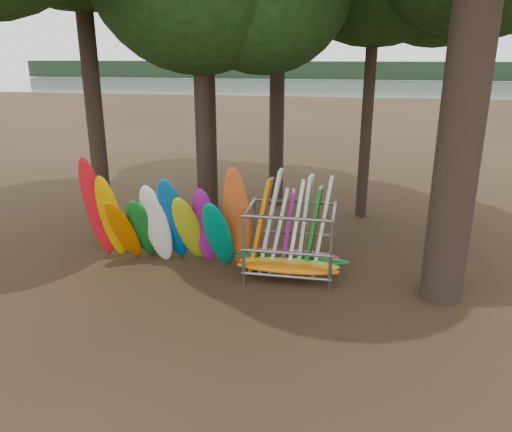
# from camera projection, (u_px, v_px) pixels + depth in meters

# --- Properties ---
(ground) EXTENTS (120.00, 120.00, 0.00)m
(ground) POSITION_uv_depth(u_px,v_px,m) (240.00, 284.00, 13.03)
(ground) COLOR #47331E
(ground) RESTS_ON ground
(lake) EXTENTS (160.00, 160.00, 0.00)m
(lake) POSITION_uv_depth(u_px,v_px,m) (335.00, 97.00, 69.02)
(lake) COLOR gray
(lake) RESTS_ON ground
(far_shore) EXTENTS (160.00, 4.00, 4.00)m
(far_shore) POSITION_uv_depth(u_px,v_px,m) (345.00, 70.00, 115.05)
(far_shore) COLOR black
(far_shore) RESTS_ON ground
(kayak_row) EXTENTS (4.81, 2.03, 3.26)m
(kayak_row) POSITION_uv_depth(u_px,v_px,m) (165.00, 224.00, 13.73)
(kayak_row) COLOR red
(kayak_row) RESTS_ON ground
(storage_rack) EXTENTS (3.22, 1.52, 2.87)m
(storage_rack) POSITION_uv_depth(u_px,v_px,m) (290.00, 243.00, 13.29)
(storage_rack) COLOR gray
(storage_rack) RESTS_ON ground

